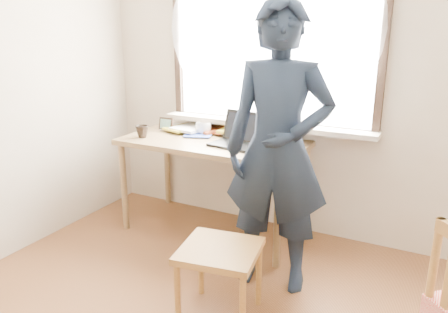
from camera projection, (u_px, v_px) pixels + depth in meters
The scene contains 12 objects.
room_shell at pixel (160, 45), 1.92m from camera, with size 3.52×4.02×2.61m.
desk at pixel (213, 150), 3.63m from camera, with size 1.52×0.76×0.81m.
laptop at pixel (239, 137), 3.45m from camera, with size 0.41×0.35×0.25m.
mug_white at pixel (203, 128), 3.79m from camera, with size 0.14×0.14×0.11m, color white.
mug_dark at pixel (142, 132), 3.68m from camera, with size 0.11×0.11×0.10m, color black.
mouse at pixel (256, 148), 3.32m from camera, with size 0.09×0.06×0.03m, color black.
desk_clutter at pixel (206, 130), 3.85m from camera, with size 0.70×0.47×0.05m.
book_a at pixel (187, 127), 4.00m from camera, with size 0.21×0.28×0.03m, color white.
book_b at pixel (276, 138), 3.62m from camera, with size 0.19×0.26×0.02m, color white.
picture_frame at pixel (166, 125), 3.91m from camera, with size 0.14×0.02×0.11m.
work_chair at pixel (220, 259), 2.59m from camera, with size 0.52×0.50×0.47m.
person at pixel (278, 150), 2.81m from camera, with size 0.69×0.45×1.90m, color black.
Camera 1 is at (1.14, -1.43, 1.72)m, focal length 35.00 mm.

